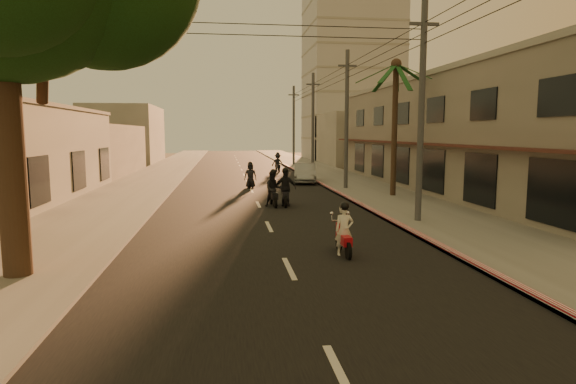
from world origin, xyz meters
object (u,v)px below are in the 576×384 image
(scooter_mid_a, at_px, (273,190))
(scooter_mid_b, at_px, (285,189))
(scooter_far_b, at_px, (278,163))
(scooter_far_a, at_px, (250,176))
(scooter_red, at_px, (344,232))
(parked_car, at_px, (305,173))
(palm_tree, at_px, (396,72))

(scooter_mid_a, relative_size, scooter_mid_b, 0.97)
(scooter_far_b, bearing_deg, scooter_far_a, -108.61)
(scooter_red, height_order, parked_car, scooter_red)
(palm_tree, xyz_separation_m, scooter_far_b, (-4.66, 18.85, -6.29))
(scooter_red, xyz_separation_m, parked_car, (2.39, 21.40, 0.02))
(scooter_mid_a, relative_size, parked_car, 0.42)
(palm_tree, relative_size, scooter_mid_b, 4.07)
(palm_tree, distance_m, scooter_mid_b, 9.52)
(palm_tree, relative_size, parked_car, 1.75)
(palm_tree, relative_size, scooter_far_b, 4.26)
(scooter_mid_b, relative_size, scooter_far_b, 1.05)
(palm_tree, xyz_separation_m, scooter_mid_b, (-6.67, -2.66, -6.26))
(scooter_mid_a, bearing_deg, scooter_far_b, 79.39)
(scooter_red, relative_size, scooter_mid_b, 0.84)
(scooter_far_a, bearing_deg, scooter_mid_a, -76.78)
(scooter_mid_a, height_order, parked_car, scooter_mid_a)
(palm_tree, height_order, scooter_red, palm_tree)
(palm_tree, height_order, scooter_far_a, palm_tree)
(scooter_red, xyz_separation_m, scooter_mid_a, (-1.14, 10.04, 0.14))
(palm_tree, relative_size, scooter_far_a, 4.50)
(scooter_red, xyz_separation_m, scooter_far_b, (1.48, 31.59, 0.14))
(parked_car, bearing_deg, scooter_mid_b, -96.28)
(scooter_mid_a, bearing_deg, parked_car, 69.07)
(scooter_far_b, bearing_deg, palm_tree, -80.49)
(scooter_red, bearing_deg, scooter_mid_b, 92.78)
(palm_tree, xyz_separation_m, scooter_mid_a, (-7.28, -2.71, -6.28))
(scooter_mid_a, distance_m, scooter_far_a, 8.47)
(scooter_mid_b, height_order, scooter_far_b, scooter_mid_b)
(scooter_mid_b, relative_size, scooter_far_a, 1.11)
(scooter_mid_a, distance_m, scooter_mid_b, 0.62)
(scooter_red, height_order, scooter_far_b, scooter_far_b)
(scooter_mid_b, bearing_deg, scooter_red, -82.02)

